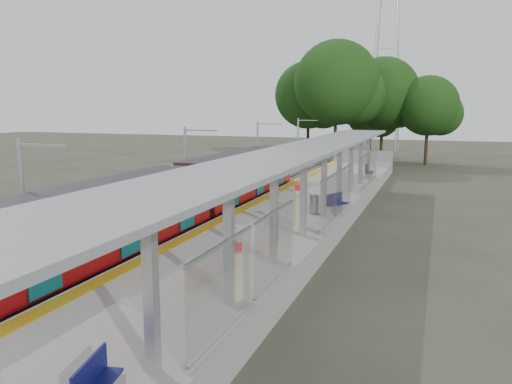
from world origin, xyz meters
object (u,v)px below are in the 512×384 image
bench_mid (336,202)px  bench_near (95,382)px  info_pillar_near (236,275)px  train (188,196)px  bench_far (368,171)px  info_pillar_far (299,209)px  litter_bin (314,204)px

bench_mid → bench_near: bearing=-68.9°
info_pillar_near → train: bearing=123.7°
bench_far → info_pillar_far: bearing=-93.0°
bench_near → info_pillar_near: bearing=73.6°
bench_far → info_pillar_far: size_ratio=0.80×
bench_near → litter_bin: (-0.28, 18.08, -0.00)m
bench_mid → info_pillar_far: 3.93m
bench_near → info_pillar_near: (0.44, 5.75, 0.25)m
info_pillar_near → litter_bin: (-0.72, 12.34, -0.25)m
train → bench_far: train is taller
bench_far → info_pillar_near: info_pillar_near is taller
train → bench_near: size_ratio=19.76×
bench_near → litter_bin: bearing=78.8°
bench_far → train: bearing=-111.6°
bench_mid → info_pillar_far: bearing=-81.2°
bench_mid → litter_bin: (-1.00, -0.65, -0.06)m
bench_far → litter_bin: size_ratio=1.65×
train → bench_far: (6.68, 17.20, -0.48)m
train → info_pillar_near: (6.59, -9.52, -0.32)m
bench_mid → info_pillar_far: info_pillar_far is taller
train → bench_far: 18.46m
info_pillar_far → info_pillar_near: bearing=-89.4°
train → bench_near: bearing=-68.1°
train → info_pillar_near: bearing=-55.3°
train → info_pillar_far: 5.90m
bench_near → info_pillar_near: size_ratio=0.83×
bench_mid → litter_bin: size_ratio=1.61×
bench_near → info_pillar_near: info_pillar_near is taller
info_pillar_near → info_pillar_far: size_ratio=0.85×
train → litter_bin: (5.87, 2.81, -0.57)m
bench_near → info_pillar_far: (-0.26, 14.93, 0.38)m
bench_near → litter_bin: litter_bin is taller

